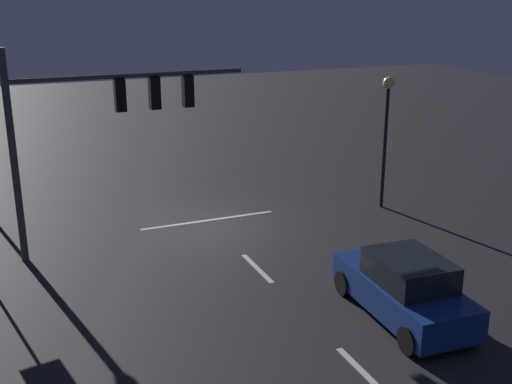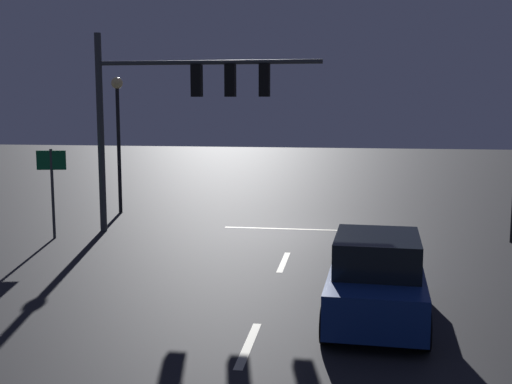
% 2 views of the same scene
% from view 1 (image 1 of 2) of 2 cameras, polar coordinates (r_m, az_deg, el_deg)
% --- Properties ---
extents(ground_plane, '(80.00, 80.00, 0.00)m').
position_cam_1_polar(ground_plane, '(22.79, -3.82, -2.98)').
color(ground_plane, '#232326').
extents(traffic_signal_assembly, '(7.31, 0.47, 6.46)m').
position_cam_1_polar(traffic_signal_assembly, '(20.16, -13.61, 6.86)').
color(traffic_signal_assembly, '#383A3D').
rests_on(traffic_signal_assembly, ground_plane).
extents(lane_dash_far, '(0.16, 2.20, 0.01)m').
position_cam_1_polar(lane_dash_far, '(19.33, 0.10, -6.81)').
color(lane_dash_far, beige).
rests_on(lane_dash_far, ground_plane).
extents(lane_dash_mid, '(0.16, 2.20, 0.01)m').
position_cam_1_polar(lane_dash_mid, '(14.66, 9.62, -15.66)').
color(lane_dash_mid, beige).
rests_on(lane_dash_mid, ground_plane).
extents(stop_bar, '(5.00, 0.16, 0.01)m').
position_cam_1_polar(stop_bar, '(23.28, -4.26, -2.53)').
color(stop_bar, beige).
rests_on(stop_bar, ground_plane).
extents(car_approaching, '(2.08, 4.44, 1.70)m').
position_cam_1_polar(car_approaching, '(16.72, 13.12, -8.37)').
color(car_approaching, navy).
rests_on(car_approaching, ground_plane).
extents(street_lamp_left_kerb, '(0.44, 0.44, 4.99)m').
position_cam_1_polar(street_lamp_left_kerb, '(24.27, 11.57, 6.56)').
color(street_lamp_left_kerb, black).
rests_on(street_lamp_left_kerb, ground_plane).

